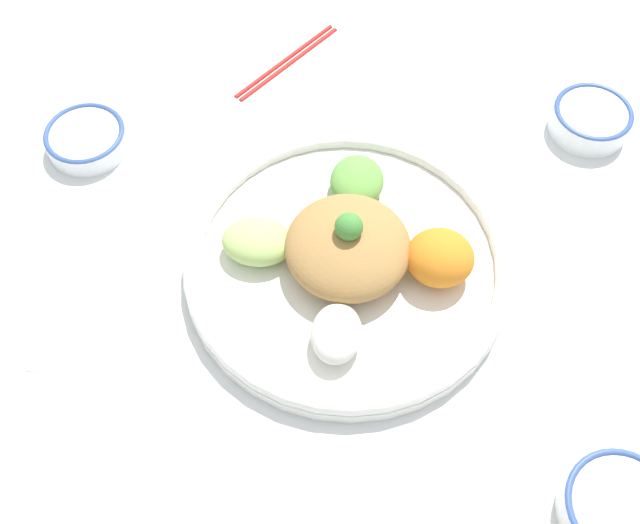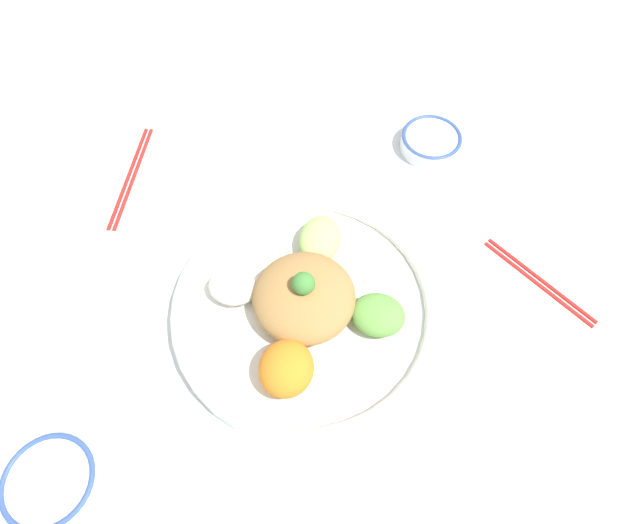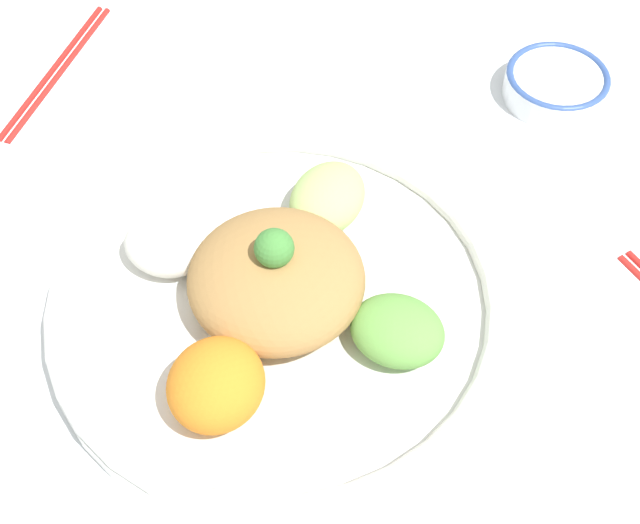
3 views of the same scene
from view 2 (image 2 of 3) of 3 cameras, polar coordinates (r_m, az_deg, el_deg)
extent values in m
plane|color=white|center=(0.84, -3.79, -3.43)|extent=(2.40, 2.40, 0.00)
cylinder|color=white|center=(0.81, -1.62, -5.12)|extent=(0.40, 0.40, 0.02)
torus|color=white|center=(0.80, -1.65, -4.66)|extent=(0.40, 0.40, 0.02)
ellipsoid|color=#B7DB7A|center=(0.84, -0.03, 2.43)|extent=(0.10, 0.08, 0.04)
ellipsoid|color=white|center=(0.81, -9.28, -2.68)|extent=(0.07, 0.08, 0.04)
ellipsoid|color=orange|center=(0.74, -3.61, -11.27)|extent=(0.09, 0.09, 0.06)
ellipsoid|color=#6BAD4C|center=(0.78, 6.20, -5.63)|extent=(0.08, 0.09, 0.04)
ellipsoid|color=#AD7F47|center=(0.77, -1.70, -3.78)|extent=(0.15, 0.15, 0.06)
sphere|color=#478E3D|center=(0.74, -1.79, -2.30)|extent=(0.03, 0.03, 0.03)
cylinder|color=white|center=(1.02, 11.70, 12.38)|extent=(0.11, 0.11, 0.03)
torus|color=#38569E|center=(1.01, 11.84, 12.89)|extent=(0.11, 0.11, 0.01)
cylinder|color=#5B3319|center=(1.01, 11.81, 12.79)|extent=(0.09, 0.09, 0.00)
cylinder|color=white|center=(0.81, -26.58, -20.36)|extent=(0.12, 0.12, 0.04)
torus|color=#38569E|center=(0.79, -27.07, -20.11)|extent=(0.12, 0.12, 0.01)
cylinder|color=#DBB251|center=(0.80, -26.98, -20.15)|extent=(0.10, 0.10, 0.00)
cylinder|color=red|center=(1.02, -19.82, 8.65)|extent=(0.23, 0.02, 0.01)
cylinder|color=red|center=(1.02, -19.30, 8.63)|extent=(0.23, 0.02, 0.01)
cylinder|color=red|center=(0.91, 22.54, -1.66)|extent=(0.14, 0.15, 0.01)
cylinder|color=red|center=(0.91, 22.19, -2.04)|extent=(0.14, 0.15, 0.01)
cube|color=white|center=(1.04, -5.04, 13.55)|extent=(0.01, 0.09, 0.01)
ellipsoid|color=white|center=(1.05, -8.43, 13.56)|extent=(0.04, 0.04, 0.01)
camera|label=1|loc=(0.65, -71.33, 36.11)|focal=42.00mm
camera|label=3|loc=(0.16, 69.05, -45.71)|focal=50.00mm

